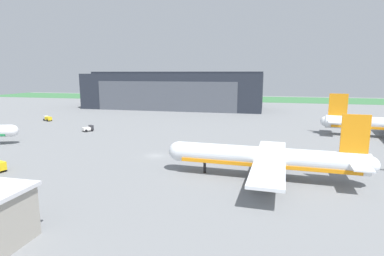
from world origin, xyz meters
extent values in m
plane|color=slate|center=(0.00, 0.00, 0.00)|extent=(440.00, 440.00, 0.00)
cube|color=#3A7242|center=(0.00, 183.37, 0.04)|extent=(440.00, 56.00, 0.08)
cube|color=#232833|center=(-26.79, 106.80, 10.19)|extent=(103.78, 34.47, 20.38)
cube|color=#4C515B|center=(-26.79, 89.42, 8.15)|extent=(78.87, 0.30, 16.31)
cube|color=#232833|center=(-26.79, 106.80, 20.98)|extent=(103.78, 8.27, 1.20)
sphere|color=white|center=(-45.73, 3.00, 4.07)|extent=(3.45, 3.45, 3.45)
cylinder|color=silver|center=(27.33, -11.16, 4.33)|extent=(37.20, 6.25, 4.18)
sphere|color=silver|center=(8.85, -10.13, 4.33)|extent=(4.02, 4.02, 4.02)
sphere|color=silver|center=(45.82, -12.20, 4.33)|extent=(3.26, 3.26, 3.26)
cube|color=orange|center=(27.33, -11.16, 3.18)|extent=(34.24, 6.13, 0.73)
cube|color=orange|center=(42.86, -12.03, 9.98)|extent=(4.83, 0.67, 7.11)
cube|color=silver|center=(43.77, -8.95, 4.75)|extent=(3.65, 6.03, 0.28)
cube|color=silver|center=(43.42, -15.20, 4.75)|extent=(3.65, 6.03, 0.28)
cube|color=silver|center=(28.57, -2.43, 3.81)|extent=(6.77, 15.58, 0.56)
cube|color=silver|center=(27.58, -19.98, 3.81)|extent=(6.77, 15.58, 0.56)
cylinder|color=gray|center=(27.70, -3.61, 2.36)|extent=(4.10, 2.52, 2.30)
cylinder|color=gray|center=(26.85, -18.71, 2.36)|extent=(4.10, 2.52, 2.30)
cylinder|color=black|center=(14.77, -10.46, 1.12)|extent=(0.56, 0.56, 2.24)
cylinder|color=black|center=(28.94, -9.05, 1.12)|extent=(0.56, 0.56, 2.24)
cylinder|color=black|center=(28.69, -13.44, 1.12)|extent=(0.56, 0.56, 2.24)
sphere|color=silver|center=(47.17, 40.87, 4.50)|extent=(3.38, 3.38, 3.38)
cube|color=orange|center=(50.73, 40.36, 10.35)|extent=(5.84, 1.24, 7.37)
cube|color=silver|center=(49.38, 37.28, 4.93)|extent=(4.88, 6.59, 0.28)
cube|color=silver|center=(50.31, 43.69, 4.93)|extent=(4.88, 6.59, 0.28)
cylinder|color=black|center=(-27.50, -19.11, 0.48)|extent=(0.99, 0.51, 0.96)
cube|color=#2D2D33|center=(-34.68, 27.46, 1.29)|extent=(2.36, 2.10, 1.66)
cube|color=white|center=(-35.73, 25.96, 0.97)|extent=(3.24, 3.35, 1.04)
cylinder|color=black|center=(-33.84, 26.63, 0.45)|extent=(0.73, 0.89, 0.91)
cylinder|color=black|center=(-35.74, 27.96, 0.45)|extent=(0.73, 0.89, 0.91)
cylinder|color=black|center=(-35.10, 24.83, 0.45)|extent=(0.73, 0.89, 0.91)
cylinder|color=black|center=(-37.00, 26.16, 0.45)|extent=(0.73, 0.89, 0.91)
cube|color=silver|center=(-67.87, 45.39, 1.29)|extent=(2.07, 2.16, 1.63)
cube|color=yellow|center=(-65.70, 44.36, 1.19)|extent=(3.71, 2.94, 1.42)
cylinder|color=black|center=(-67.27, 46.14, 0.47)|extent=(0.97, 0.64, 0.95)
cylinder|color=black|center=(-68.08, 44.46, 0.47)|extent=(0.97, 0.64, 0.95)
cylinder|color=black|center=(-64.67, 44.90, 0.47)|extent=(0.97, 0.64, 0.95)
cylinder|color=black|center=(-65.48, 43.22, 0.47)|extent=(0.97, 0.64, 0.95)
camera|label=1|loc=(26.67, -72.80, 20.91)|focal=29.15mm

